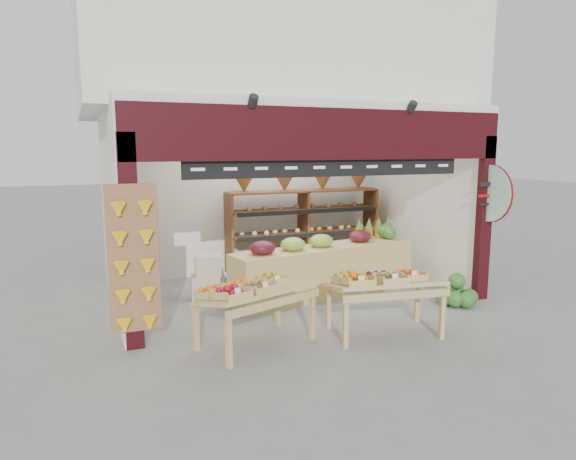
# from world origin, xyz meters

# --- Properties ---
(ground) EXTENTS (60.00, 60.00, 0.00)m
(ground) POSITION_xyz_m (0.00, 0.00, 0.00)
(ground) COLOR slate
(ground) RESTS_ON ground
(shop_structure) EXTENTS (6.36, 5.12, 5.40)m
(shop_structure) POSITION_xyz_m (0.00, 1.61, 3.92)
(shop_structure) COLOR white
(shop_structure) RESTS_ON ground
(banana_board) EXTENTS (0.60, 0.15, 1.80)m
(banana_board) POSITION_xyz_m (-2.73, -1.17, 1.12)
(banana_board) COLOR #916042
(banana_board) RESTS_ON ground
(gift_sign) EXTENTS (0.04, 0.93, 0.92)m
(gift_sign) POSITION_xyz_m (2.75, -1.15, 1.75)
(gift_sign) COLOR #A7D2B8
(gift_sign) RESTS_ON ground
(back_shelving) EXTENTS (3.11, 0.51, 1.91)m
(back_shelving) POSITION_xyz_m (0.81, 1.73, 1.14)
(back_shelving) COLOR brown
(back_shelving) RESTS_ON ground
(refrigerator) EXTENTS (0.71, 0.71, 1.65)m
(refrigerator) POSITION_xyz_m (-2.40, 1.69, 0.82)
(refrigerator) COLOR silver
(refrigerator) RESTS_ON ground
(cardboard_stack) EXTENTS (1.07, 0.78, 0.72)m
(cardboard_stack) POSITION_xyz_m (-1.18, 0.69, 0.27)
(cardboard_stack) COLOR beige
(cardboard_stack) RESTS_ON ground
(mid_counter) EXTENTS (3.43, 1.23, 1.06)m
(mid_counter) POSITION_xyz_m (0.48, 0.11, 0.46)
(mid_counter) COLOR tan
(mid_counter) RESTS_ON ground
(display_table_left) EXTENTS (1.61, 1.22, 0.93)m
(display_table_left) POSITION_xyz_m (-1.43, -1.55, 0.71)
(display_table_left) COLOR tan
(display_table_left) RESTS_ON ground
(display_table_right) EXTENTS (1.55, 1.03, 0.94)m
(display_table_right) POSITION_xyz_m (0.32, -1.80, 0.72)
(display_table_right) COLOR tan
(display_table_right) RESTS_ON ground
(watermelon_pile) EXTENTS (0.65, 0.65, 0.51)m
(watermelon_pile) POSITION_xyz_m (2.15, -1.18, 0.17)
(watermelon_pile) COLOR #1C4B19
(watermelon_pile) RESTS_ON ground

